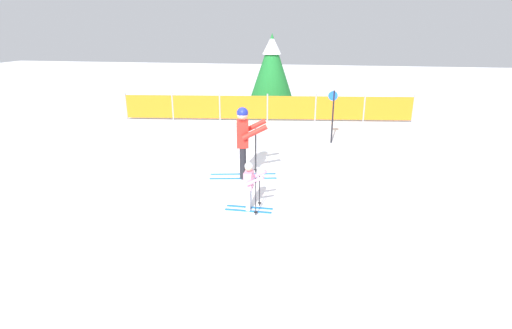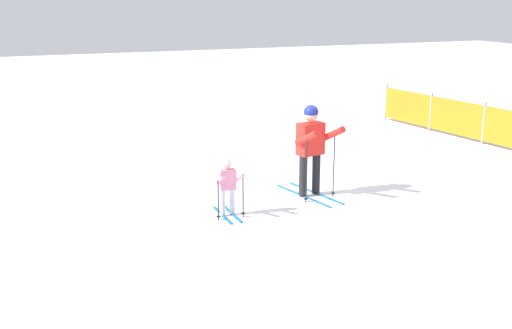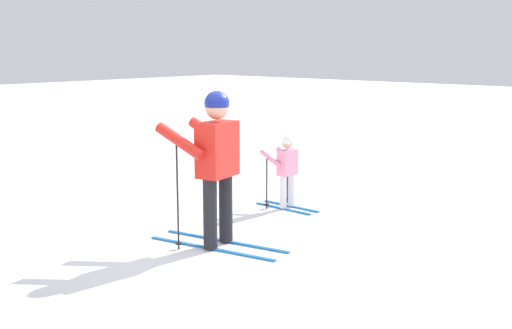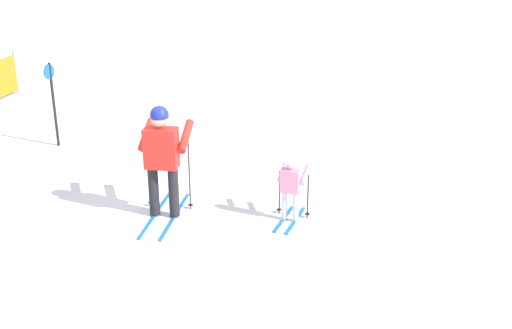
% 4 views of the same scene
% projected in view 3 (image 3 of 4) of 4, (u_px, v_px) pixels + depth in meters
% --- Properties ---
extents(ground_plane, '(60.00, 60.00, 0.00)m').
position_uv_depth(ground_plane, '(220.00, 255.00, 6.61)').
color(ground_plane, white).
extents(skier_adult, '(1.61, 0.79, 1.67)m').
position_uv_depth(skier_adult, '(215.00, 154.00, 6.74)').
color(skier_adult, '#1966B2').
rests_on(skier_adult, ground_plane).
extents(skier_child, '(0.91, 0.50, 0.97)m').
position_uv_depth(skier_child, '(286.00, 166.00, 8.42)').
color(skier_child, '#1966B2').
rests_on(skier_child, ground_plane).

